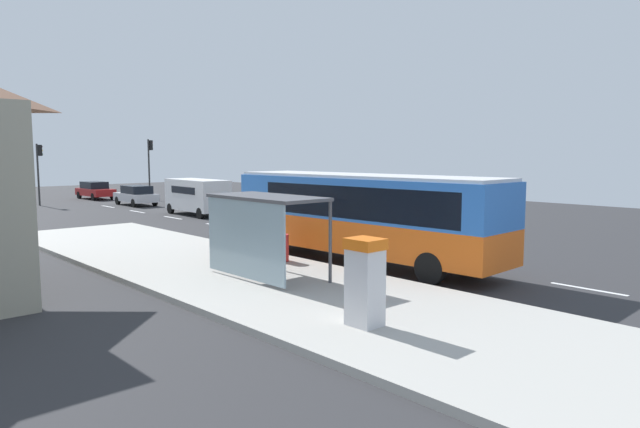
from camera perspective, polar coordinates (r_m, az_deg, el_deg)
ground_plane at (r=31.45m, az=-10.80°, el=-1.22°), size 56.00×92.00×0.04m
sidewalk_platform at (r=18.07m, az=-7.87°, el=-6.25°), size 6.20×30.00×0.18m
lane_stripe_seg_0 at (r=18.35m, az=25.53°, el=-6.88°), size 0.16×2.20×0.01m
lane_stripe_seg_1 at (r=20.66m, az=12.52°, el=-5.01°), size 0.16×2.20×0.01m
lane_stripe_seg_2 at (r=23.81m, az=2.58°, el=-3.40°), size 0.16×2.20×0.01m
lane_stripe_seg_3 at (r=27.52m, az=-4.84°, el=-2.12°), size 0.16×2.20×0.01m
lane_stripe_seg_4 at (r=31.58m, az=-10.41°, el=-1.14°), size 0.16×2.20×0.01m
lane_stripe_seg_5 at (r=35.88m, az=-14.69°, el=-0.37°), size 0.16×2.20×0.01m
lane_stripe_seg_6 at (r=40.35m, az=-18.03°, el=0.23°), size 0.16×2.20×0.01m
lane_stripe_seg_7 at (r=44.92m, az=-20.70°, el=0.70°), size 0.16×2.20×0.01m
bus at (r=20.27m, az=4.23°, el=0.15°), size 2.91×11.09×3.21m
white_van at (r=37.02m, az=-12.34°, el=1.96°), size 2.18×5.27×2.30m
sedan_near at (r=52.83m, az=-21.85°, el=2.27°), size 1.97×4.46×1.52m
sedan_far at (r=45.29m, az=-18.14°, el=1.83°), size 1.89×4.43×1.52m
ticket_machine at (r=12.42m, az=4.58°, el=-6.81°), size 0.66×0.76×1.94m
recycling_bin_red at (r=19.86m, az=-3.94°, el=-3.43°), size 0.52×0.52×0.95m
recycling_bin_yellow at (r=20.40m, az=-5.17°, el=-3.18°), size 0.52×0.52×0.95m
recycling_bin_orange at (r=20.95m, az=-6.34°, el=-2.95°), size 0.52×0.52×0.95m
traffic_light_near_side at (r=50.25m, az=-16.87°, el=5.28°), size 0.49×0.28×5.16m
traffic_light_far_side at (r=47.91m, az=-26.59°, el=4.52°), size 0.49×0.28×4.70m
bus_shelter at (r=17.00m, az=-6.23°, el=-0.16°), size 1.80×4.00×2.50m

